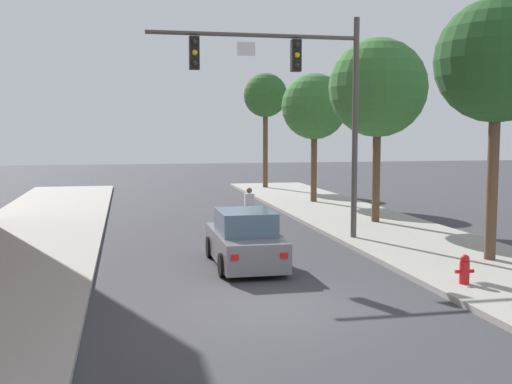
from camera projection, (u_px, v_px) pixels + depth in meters
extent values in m
plane|color=#38383D|center=(275.00, 308.00, 13.56)|extent=(120.00, 120.00, 0.00)
cylinder|color=#514C47|center=(355.00, 129.00, 21.33)|extent=(0.20, 0.20, 7.50)
cylinder|color=#514C47|center=(254.00, 35.00, 20.31)|extent=(7.05, 0.14, 0.14)
cube|color=black|center=(296.00, 56.00, 20.66)|extent=(0.32, 0.28, 1.05)
sphere|color=#2D2823|center=(297.00, 45.00, 20.48)|extent=(0.18, 0.18, 0.18)
sphere|color=yellow|center=(297.00, 55.00, 20.51)|extent=(0.18, 0.18, 0.18)
sphere|color=#2D2823|center=(297.00, 65.00, 20.55)|extent=(0.18, 0.18, 0.18)
cube|color=black|center=(194.00, 53.00, 19.97)|extent=(0.32, 0.28, 1.05)
sphere|color=#2D2823|center=(195.00, 42.00, 19.79)|extent=(0.18, 0.18, 0.18)
sphere|color=yellow|center=(195.00, 53.00, 19.82)|extent=(0.18, 0.18, 0.18)
sphere|color=#2D2823|center=(195.00, 63.00, 19.86)|extent=(0.18, 0.18, 0.18)
cube|color=white|center=(246.00, 49.00, 20.28)|extent=(0.60, 0.03, 0.44)
cube|color=slate|center=(244.00, 246.00, 17.79)|extent=(1.71, 4.20, 0.80)
cube|color=slate|center=(245.00, 222.00, 17.58)|extent=(1.51, 2.00, 0.64)
cylinder|color=black|center=(210.00, 247.00, 18.92)|extent=(0.22, 0.64, 0.64)
cylinder|color=black|center=(262.00, 245.00, 19.25)|extent=(0.22, 0.64, 0.64)
cylinder|color=black|center=(223.00, 265.00, 16.39)|extent=(0.22, 0.64, 0.64)
cylinder|color=black|center=(283.00, 262.00, 16.71)|extent=(0.22, 0.64, 0.64)
cube|color=red|center=(235.00, 257.00, 15.59)|extent=(0.20, 0.04, 0.14)
cube|color=red|center=(284.00, 255.00, 15.84)|extent=(0.20, 0.04, 0.14)
cylinder|color=#232847|center=(247.00, 219.00, 24.28)|extent=(0.14, 0.14, 0.85)
cylinder|color=#232847|center=(252.00, 218.00, 24.31)|extent=(0.14, 0.14, 0.85)
cube|color=silver|center=(249.00, 201.00, 24.23)|extent=(0.36, 0.22, 0.56)
sphere|color=brown|center=(249.00, 190.00, 24.19)|extent=(0.22, 0.22, 0.22)
cylinder|color=red|center=(464.00, 273.00, 15.05)|extent=(0.24, 0.24, 0.55)
sphere|color=red|center=(465.00, 259.00, 15.02)|extent=(0.22, 0.22, 0.22)
cylinder|color=red|center=(458.00, 272.00, 15.01)|extent=(0.12, 0.09, 0.09)
cylinder|color=red|center=(471.00, 271.00, 15.09)|extent=(0.12, 0.09, 0.09)
cylinder|color=brown|center=(492.00, 184.00, 17.77)|extent=(0.32, 0.32, 4.35)
sphere|color=#235123|center=(497.00, 60.00, 17.42)|extent=(3.48, 3.48, 3.48)
cylinder|color=brown|center=(376.00, 173.00, 25.24)|extent=(0.32, 0.32, 3.93)
sphere|color=#387033|center=(378.00, 88.00, 24.90)|extent=(3.95, 3.95, 3.95)
cylinder|color=brown|center=(314.00, 166.00, 32.47)|extent=(0.32, 0.32, 3.67)
sphere|color=#387033|center=(314.00, 106.00, 32.17)|extent=(3.41, 3.41, 3.41)
cylinder|color=brown|center=(265.00, 150.00, 40.55)|extent=(0.32, 0.32, 4.92)
sphere|color=#2D6028|center=(265.00, 95.00, 40.21)|extent=(2.83, 2.83, 2.83)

